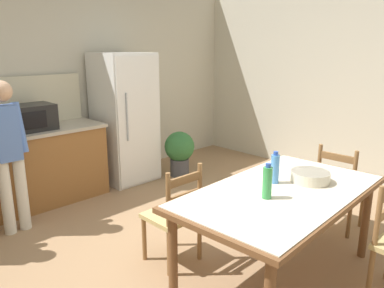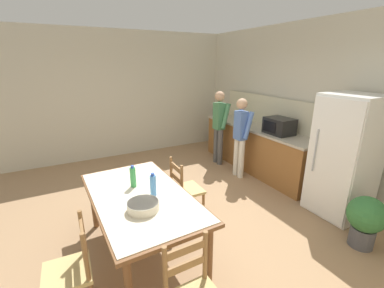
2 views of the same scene
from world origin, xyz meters
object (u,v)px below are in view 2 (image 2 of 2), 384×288
(bottle_near_centre, at_px, (133,177))
(person_at_counter, at_px, (241,134))
(chair_side_far_left, at_px, (185,189))
(person_at_sink, at_px, (219,124))
(potted_plant, at_px, (366,219))
(refrigerator, at_px, (344,157))
(serving_bowl, at_px, (143,205))
(microwave, at_px, (279,126))
(bottle_off_centre, at_px, (153,185))
(chair_side_near_right, at_px, (71,271))
(dining_table, at_px, (140,201))

(bottle_near_centre, bearing_deg, person_at_counter, 112.75)
(chair_side_far_left, bearing_deg, bottle_near_centre, 105.62)
(person_at_sink, relative_size, potted_plant, 2.42)
(bottle_near_centre, bearing_deg, potted_plant, 60.44)
(bottle_near_centre, xyz_separation_m, chair_side_far_left, (-0.21, 0.79, -0.46))
(refrigerator, xyz_separation_m, serving_bowl, (-0.20, -2.93, -0.07))
(chair_side_far_left, height_order, person_at_counter, person_at_counter)
(serving_bowl, bearing_deg, microwave, 110.28)
(bottle_off_centre, bearing_deg, refrigerator, 80.97)
(serving_bowl, height_order, potted_plant, serving_bowl)
(bottle_near_centre, distance_m, potted_plant, 2.86)
(refrigerator, distance_m, chair_side_near_right, 3.68)
(chair_side_near_right, bearing_deg, microwave, 110.48)
(chair_side_far_left, bearing_deg, dining_table, 119.95)
(bottle_near_centre, relative_size, person_at_sink, 0.17)
(bottle_near_centre, relative_size, chair_side_far_left, 0.30)
(microwave, height_order, serving_bowl, microwave)
(chair_side_far_left, height_order, potted_plant, chair_side_far_left)
(bottle_off_centre, distance_m, person_at_sink, 3.07)
(refrigerator, relative_size, bottle_off_centre, 6.65)
(bottle_off_centre, relative_size, person_at_sink, 0.17)
(chair_side_near_right, bearing_deg, bottle_off_centre, 113.64)
(bottle_near_centre, height_order, chair_side_near_right, bottle_near_centre)
(dining_table, height_order, potted_plant, dining_table)
(bottle_near_centre, xyz_separation_m, person_at_counter, (-1.00, 2.38, -0.03))
(person_at_sink, height_order, person_at_counter, person_at_sink)
(bottle_near_centre, relative_size, person_at_counter, 0.17)
(person_at_sink, xyz_separation_m, person_at_counter, (0.77, -0.02, -0.03))
(refrigerator, bearing_deg, chair_side_far_left, -114.77)
(refrigerator, distance_m, microwave, 1.30)
(bottle_near_centre, xyz_separation_m, serving_bowl, (0.55, -0.05, -0.07))
(person_at_sink, bearing_deg, bottle_near_centre, -143.55)
(dining_table, relative_size, person_at_sink, 1.15)
(bottle_off_centre, xyz_separation_m, chair_side_near_right, (0.36, -0.91, -0.46))
(bottle_near_centre, height_order, bottle_off_centre, same)
(bottle_near_centre, height_order, person_at_sink, person_at_sink)
(dining_table, relative_size, bottle_off_centre, 6.89)
(refrigerator, bearing_deg, dining_table, -100.30)
(bottle_near_centre, bearing_deg, dining_table, 2.22)
(chair_side_far_left, bearing_deg, microwave, -80.80)
(dining_table, height_order, chair_side_near_right, chair_side_near_right)
(bottle_near_centre, bearing_deg, refrigerator, 75.41)
(refrigerator, height_order, dining_table, refrigerator)
(microwave, xyz_separation_m, serving_bowl, (1.09, -2.95, -0.25))
(bottle_off_centre, relative_size, chair_side_far_left, 0.30)
(bottle_near_centre, xyz_separation_m, bottle_off_centre, (0.31, 0.14, 0.00))
(bottle_off_centre, xyz_separation_m, person_at_sink, (-2.09, 2.26, 0.00))
(microwave, relative_size, serving_bowl, 1.56)
(potted_plant, bearing_deg, bottle_near_centre, -119.56)
(chair_side_near_right, relative_size, potted_plant, 1.36)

